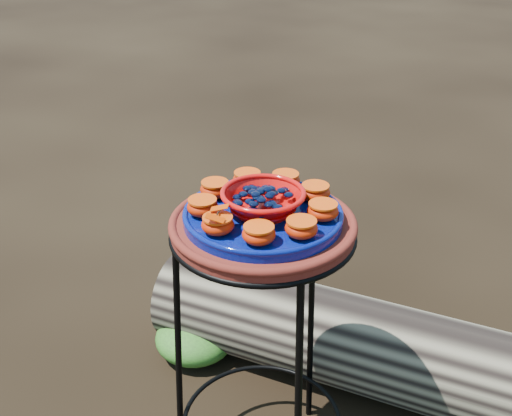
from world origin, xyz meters
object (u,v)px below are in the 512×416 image
Objects in this scene: plant_stand at (262,360)px; cobalt_plate at (263,216)px; driftwood_log at (399,355)px; red_bowl at (263,202)px; terracotta_saucer at (263,228)px.

cobalt_plate reaches higher than plant_stand.
red_bowl is at bearing -108.54° from driftwood_log.
red_bowl is at bearing 0.00° from plant_stand.
cobalt_plate is 2.00× the size of red_bowl.
cobalt_plate is at bearing 0.00° from terracotta_saucer.
driftwood_log is at bearing 71.46° from cobalt_plate.
terracotta_saucer reaches higher than driftwood_log.
driftwood_log is at bearing 71.46° from plant_stand.
driftwood_log is (0.15, 0.45, -0.64)m from red_bowl.
plant_stand is 1.78× the size of terracotta_saucer.
terracotta_saucer is 0.26× the size of driftwood_log.
red_bowl is at bearing 0.00° from cobalt_plate.
red_bowl is (0.00, 0.00, 0.06)m from terracotta_saucer.
red_bowl reaches higher than driftwood_log.
plant_stand is 0.46× the size of driftwood_log.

